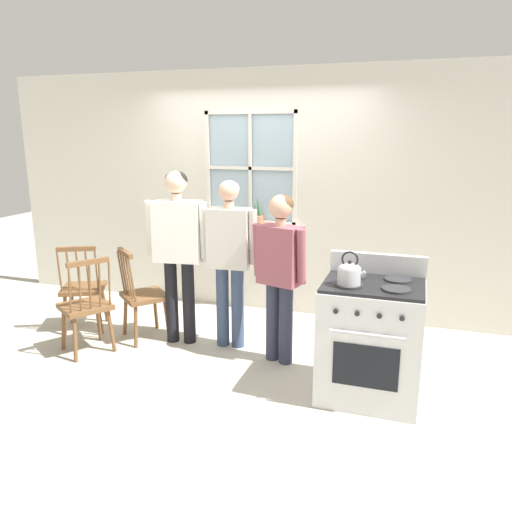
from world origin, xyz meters
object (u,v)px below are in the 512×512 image
at_px(person_elderly_left, 178,240).
at_px(person_teen_center, 229,250).
at_px(potted_plant, 256,218).
at_px(stove, 371,339).
at_px(chair_center_cluster, 143,297).
at_px(person_adult_right, 280,264).
at_px(chair_near_wall, 86,307).
at_px(kettle, 349,273).
at_px(chair_by_window, 83,289).

relative_size(person_elderly_left, person_teen_center, 1.05).
bearing_deg(potted_plant, stove, -47.62).
xyz_separation_m(chair_center_cluster, person_teen_center, (0.89, 0.10, 0.52)).
bearing_deg(person_teen_center, person_adult_right, -21.96).
relative_size(chair_near_wall, chair_center_cluster, 1.00).
distance_m(person_adult_right, kettle, 0.84).
bearing_deg(kettle, chair_center_cluster, 164.48).
relative_size(chair_center_cluster, person_teen_center, 0.58).
relative_size(chair_center_cluster, stove, 0.85).
xyz_separation_m(chair_by_window, person_adult_right, (2.14, -0.09, 0.48)).
height_order(kettle, potted_plant, potted_plant).
bearing_deg(kettle, stove, 38.00).
bearing_deg(chair_center_cluster, stove, -150.22).
xyz_separation_m(chair_by_window, person_elderly_left, (1.11, 0.02, 0.59)).
bearing_deg(stove, person_adult_right, 155.86).
relative_size(chair_by_window, person_adult_right, 0.61).
bearing_deg(person_adult_right, stove, -7.23).
bearing_deg(chair_near_wall, kettle, 120.31).
relative_size(person_elderly_left, stove, 1.55).
relative_size(chair_near_wall, potted_plant, 2.75).
relative_size(person_teen_center, stove, 1.47).
relative_size(chair_by_window, kettle, 3.75).
height_order(person_teen_center, potted_plant, person_teen_center).
xyz_separation_m(chair_by_window, chair_center_cluster, (0.71, -0.02, 0.00)).
bearing_deg(chair_by_window, kettle, 142.49).
height_order(person_elderly_left, person_teen_center, person_elderly_left).
height_order(chair_near_wall, person_elderly_left, person_elderly_left).
bearing_deg(chair_near_wall, person_elderly_left, 157.19).
distance_m(person_elderly_left, stove, 2.01).
xyz_separation_m(chair_by_window, kettle, (2.81, -0.60, 0.59)).
distance_m(chair_center_cluster, person_teen_center, 1.03).
bearing_deg(person_adult_right, potted_plant, 133.85).
bearing_deg(stove, chair_center_cluster, 168.75).
height_order(stove, kettle, kettle).
height_order(person_teen_center, kettle, person_teen_center).
xyz_separation_m(chair_near_wall, kettle, (2.43, -0.14, 0.59)).
height_order(person_adult_right, stove, person_adult_right).
relative_size(chair_by_window, person_elderly_left, 0.55).
height_order(chair_by_window, person_adult_right, person_adult_right).
height_order(chair_by_window, person_elderly_left, person_elderly_left).
bearing_deg(kettle, person_elderly_left, 159.95).
xyz_separation_m(person_teen_center, person_adult_right, (0.54, -0.17, -0.04)).
bearing_deg(person_elderly_left, person_adult_right, -14.78).
xyz_separation_m(chair_near_wall, person_adult_right, (1.76, 0.37, 0.48)).
bearing_deg(person_elderly_left, kettle, -28.42).
bearing_deg(potted_plant, chair_by_window, -143.66).
bearing_deg(kettle, person_teen_center, 150.55).
distance_m(person_teen_center, person_adult_right, 0.57).
bearing_deg(chair_by_window, chair_center_cluster, 153.09).
relative_size(chair_by_window, chair_center_cluster, 1.00).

